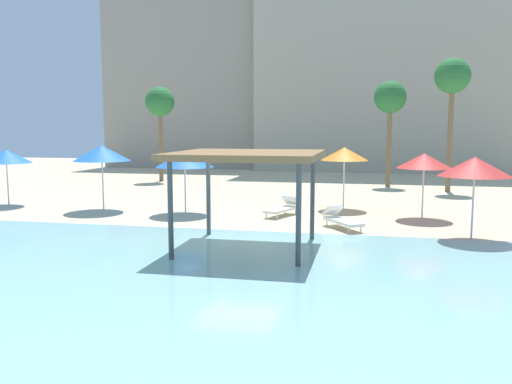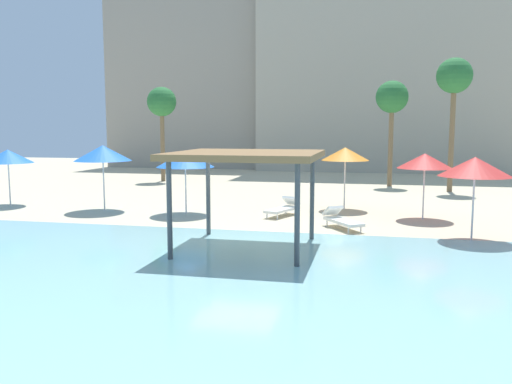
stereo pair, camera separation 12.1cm
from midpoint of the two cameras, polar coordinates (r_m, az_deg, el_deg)
ground_plane at (r=16.42m, az=-1.86°, el=-5.32°), size 80.00×80.00×0.00m
lagoon_water at (r=11.56m, az=-8.36°, el=-10.58°), size 44.00×13.50×0.04m
shade_pavilion at (r=14.92m, az=-0.78°, el=3.68°), size 4.06×4.06×2.82m
beach_umbrella_orange_0 at (r=22.82m, az=9.77°, el=4.08°), size 2.03×2.03×2.67m
beach_umbrella_blue_1 at (r=21.47m, az=-7.49°, el=3.54°), size 2.34×2.34×2.56m
beach_umbrella_red_3 at (r=21.10m, az=17.95°, el=3.22°), size 2.08×2.08×2.53m
beach_umbrella_blue_4 at (r=26.14m, az=-25.13°, el=3.51°), size 2.19×2.19×2.53m
beach_umbrella_blue_5 at (r=23.09m, az=-16.10°, el=4.06°), size 2.39×2.39×2.77m
beach_umbrella_red_6 at (r=17.56m, az=22.78°, el=2.53°), size 2.19×2.19×2.61m
lounge_chair_1 at (r=21.07m, az=3.21°, el=-1.68°), size 1.26×1.98×0.74m
lounge_chair_2 at (r=18.64m, az=9.35°, el=-2.89°), size 1.56×1.91×0.74m
palm_tree_0 at (r=30.81m, az=20.76°, el=11.30°), size 1.90×1.90×7.23m
palm_tree_2 at (r=35.18m, az=-10.06°, el=9.36°), size 1.90×1.90×6.13m
palm_tree_3 at (r=32.59m, az=14.60°, el=9.66°), size 1.90×1.90×6.26m
hotel_block_0 at (r=51.08m, az=-2.55°, el=11.30°), size 19.98×11.89×14.75m
hotel_block_1 at (r=46.58m, az=14.60°, el=15.83°), size 21.29×8.06×21.72m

